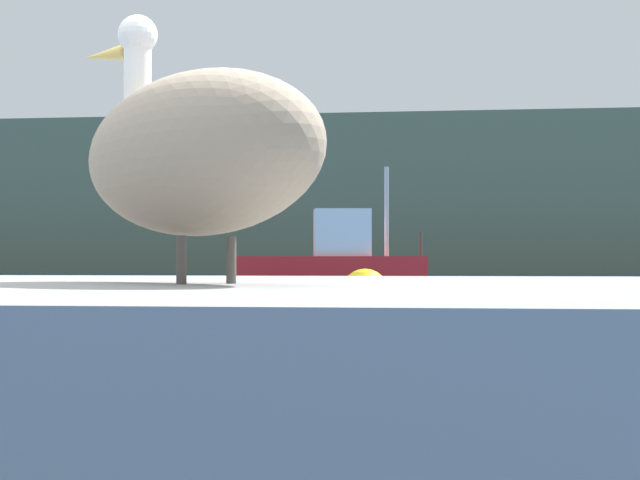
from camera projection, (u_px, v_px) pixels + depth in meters
name	position (u px, v px, depth m)	size (l,w,h in m)	color
hillside_backdrop	(447.00, 199.00, 72.54)	(140.00, 13.79, 9.82)	#5B664C
pier_dock	(197.00, 426.00, 3.25)	(3.18, 3.08, 0.84)	gray
pelican	(196.00, 152.00, 3.27)	(1.14, 1.18, 0.87)	gray
fishing_boat_red	(333.00, 264.00, 31.15)	(5.59, 2.48, 3.55)	red
mooring_buoy	(365.00, 293.00, 17.36)	(0.76, 0.76, 0.76)	yellow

